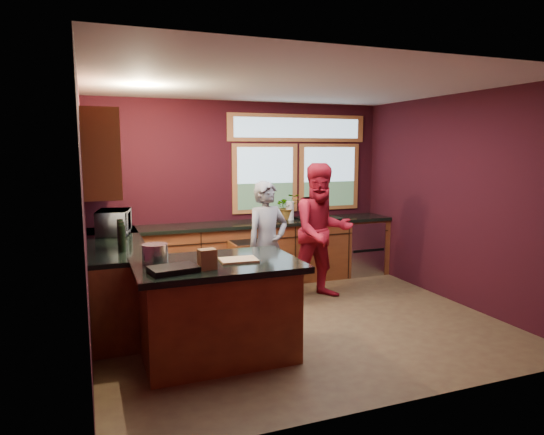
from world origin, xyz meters
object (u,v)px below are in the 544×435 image
person_red (322,232)px  cutting_board (238,260)px  island (218,309)px  stock_pot (155,254)px  person_grey (267,245)px

person_red → cutting_board: person_red is taller
island → person_red: person_red is taller
person_red → island: bearing=-140.5°
island → person_red: size_ratio=0.85×
cutting_board → stock_pot: size_ratio=1.46×
stock_pot → island: bearing=-15.3°
person_grey → cutting_board: bearing=-133.8°
person_grey → stock_pot: bearing=-157.0°
island → cutting_board: size_ratio=4.43×
island → person_grey: (0.98, 1.26, 0.32)m
person_grey → person_red: bearing=-7.8°
person_red → cutting_board: (-1.59, -1.38, 0.05)m
person_grey → cutting_board: size_ratio=4.59×
person_grey → stock_pot: 1.91m
person_red → cutting_board: bearing=-136.2°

